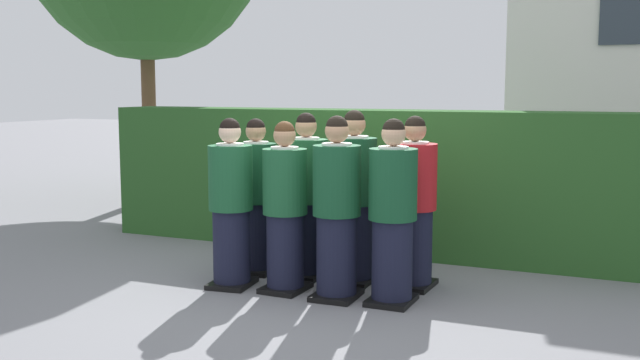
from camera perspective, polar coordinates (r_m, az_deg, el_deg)
ground_plane at (r=6.97m, az=-0.96°, el=-8.88°), size 60.00×60.00×0.00m
student_front_row_0 at (r=7.12m, az=-6.96°, el=-2.11°), size 0.43×0.51×1.65m
student_front_row_1 at (r=6.92m, az=-2.75°, el=-2.43°), size 0.42×0.52×1.62m
student_front_row_2 at (r=6.66m, az=1.32°, el=-2.53°), size 0.44×0.53×1.68m
student_front_row_3 at (r=6.54m, az=5.69°, el=-2.84°), size 0.43×0.52×1.66m
student_rear_row_0 at (r=7.65m, az=-4.97°, el=-1.54°), size 0.42×0.52×1.62m
student_rear_row_1 at (r=7.44m, az=-1.08°, el=-1.51°), size 0.44×0.53×1.68m
student_rear_row_2 at (r=7.22m, az=2.66°, el=-1.64°), size 0.45×0.54×1.72m
student_in_red_blazer at (r=7.09m, az=7.33°, el=-2.06°), size 0.43×0.49×1.67m
hedge at (r=8.64m, az=4.60°, el=-0.08°), size 7.00×0.70×1.68m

